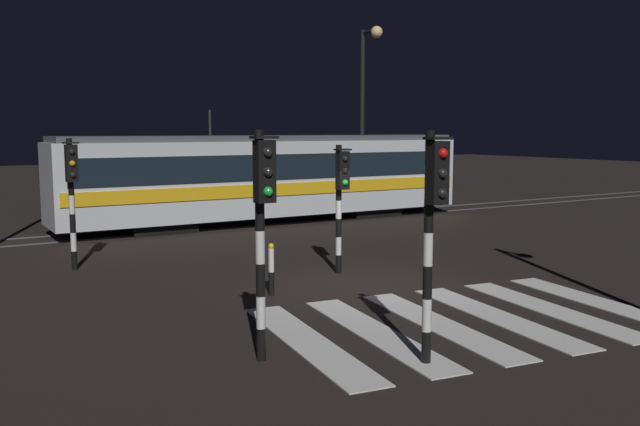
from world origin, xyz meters
The scene contains 11 objects.
ground_plane centered at (0.00, 0.00, 0.00)m, with size 120.00×120.00×0.00m, color black.
rail_near centered at (0.00, 9.74, 0.01)m, with size 80.00×0.12×0.03m, color #59595E.
rail_far centered at (0.00, 11.17, 0.01)m, with size 80.00×0.12×0.03m, color #59595E.
crosswalk_zebra centered at (0.00, -3.20, 0.01)m, with size 7.57×5.45×0.02m.
traffic_light_median_centre centered at (0.21, 1.42, 2.05)m, with size 0.36×0.42×3.10m.
traffic_light_corner_near_left centered at (-4.17, -3.28, 2.28)m, with size 0.36×0.42×3.46m.
traffic_light_corner_far_left centered at (-5.21, 5.14, 2.15)m, with size 0.36×0.42×3.25m.
traffic_light_kerb_mid_left centered at (-2.14, -4.67, 2.27)m, with size 0.36×0.42×3.45m.
street_lamp_trackside_right centered at (6.45, 9.38, 4.59)m, with size 0.44×1.21×7.25m.
tram centered at (2.90, 10.45, 1.75)m, with size 15.89×2.58×4.15m.
bollard_island_edge centered at (-2.21, 0.34, 0.56)m, with size 0.12×0.12×1.11m.
Camera 1 is at (-8.51, -12.13, 3.45)m, focal length 38.09 mm.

